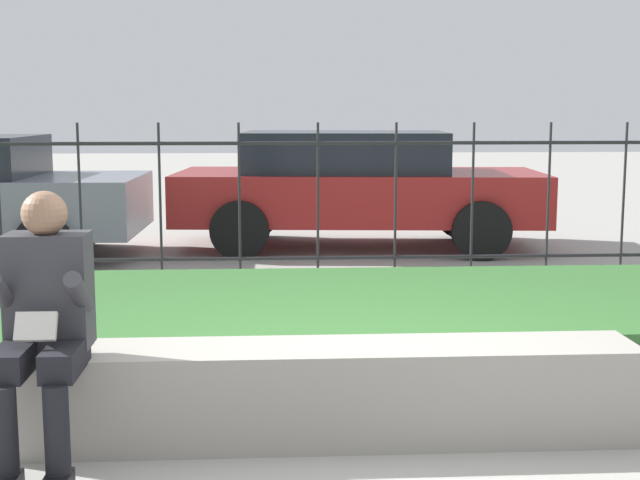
% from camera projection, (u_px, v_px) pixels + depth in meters
% --- Properties ---
extents(ground_plane, '(60.00, 60.00, 0.00)m').
position_uv_depth(ground_plane, '(360.00, 438.00, 4.52)').
color(ground_plane, '#9E9B93').
extents(stone_bench, '(3.14, 0.45, 0.49)m').
position_uv_depth(stone_bench, '(325.00, 398.00, 4.48)').
color(stone_bench, gray).
rests_on(stone_bench, ground_plane).
extents(person_seated_reader, '(0.42, 0.73, 1.29)m').
position_uv_depth(person_seated_reader, '(44.00, 318.00, 4.07)').
color(person_seated_reader, black).
rests_on(person_seated_reader, ground_plane).
extents(grass_berm, '(9.80, 2.34, 0.34)m').
position_uv_depth(grass_berm, '(333.00, 320.00, 6.34)').
color(grass_berm, '#33662D').
rests_on(grass_berm, ground_plane).
extents(iron_fence, '(7.80, 0.03, 1.54)m').
position_uv_depth(iron_fence, '(318.00, 204.00, 8.07)').
color(iron_fence, '#232326').
rests_on(iron_fence, ground_plane).
extents(car_parked_center, '(4.45, 2.24, 1.39)m').
position_uv_depth(car_parked_center, '(355.00, 185.00, 10.68)').
color(car_parked_center, maroon).
rests_on(car_parked_center, ground_plane).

